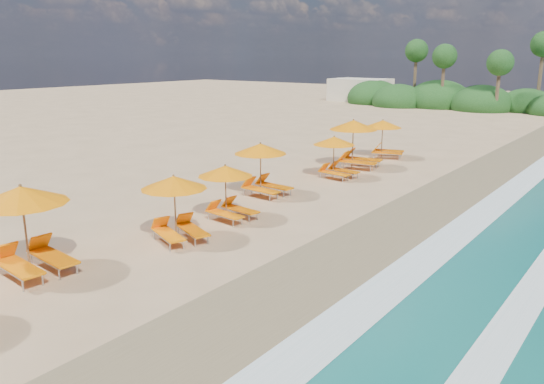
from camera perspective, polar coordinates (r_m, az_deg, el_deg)
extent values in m
plane|color=tan|center=(18.74, 0.00, -3.55)|extent=(160.00, 160.00, 0.00)
cube|color=#887651|center=(16.78, 11.04, -6.01)|extent=(4.00, 160.00, 0.01)
cube|color=white|center=(16.23, 15.83, -6.93)|extent=(1.20, 160.00, 0.01)
cube|color=white|center=(15.53, 26.28, -8.95)|extent=(0.80, 160.00, 0.01)
cylinder|color=olive|center=(15.97, -24.77, -3.70)|extent=(0.06, 0.06, 2.37)
cone|color=orange|center=(15.71, -25.14, -0.27)|extent=(2.63, 2.63, 0.48)
sphere|color=olive|center=(15.65, -25.24, 0.66)|extent=(0.08, 0.08, 0.08)
cylinder|color=olive|center=(17.38, -10.28, -1.71)|extent=(0.05, 0.05, 2.05)
cone|color=orange|center=(17.17, -10.41, 1.02)|extent=(2.72, 2.72, 0.41)
sphere|color=olive|center=(17.11, -10.44, 1.76)|extent=(0.07, 0.07, 0.07)
cylinder|color=olive|center=(19.36, -4.94, -0.05)|extent=(0.05, 0.05, 1.93)
cone|color=orange|center=(19.18, -4.99, 2.26)|extent=(2.16, 2.16, 0.39)
sphere|color=olive|center=(19.13, -5.01, 2.89)|extent=(0.07, 0.07, 0.07)
cylinder|color=olive|center=(22.59, -1.23, 2.40)|extent=(0.05, 0.05, 2.16)
cone|color=orange|center=(22.42, -1.24, 4.64)|extent=(2.38, 2.38, 0.43)
sphere|color=olive|center=(22.38, -1.24, 5.25)|extent=(0.08, 0.08, 0.08)
cylinder|color=olive|center=(26.00, 6.57, 3.68)|extent=(0.05, 0.05, 1.96)
cone|color=orange|center=(25.86, 6.63, 5.45)|extent=(2.22, 2.22, 0.39)
sphere|color=olive|center=(25.83, 6.64, 5.93)|extent=(0.07, 0.07, 0.07)
cylinder|color=olive|center=(28.46, 8.59, 5.05)|extent=(0.06, 0.06, 2.45)
cone|color=orange|center=(28.31, 8.66, 7.08)|extent=(2.89, 2.89, 0.49)
sphere|color=olive|center=(28.28, 8.68, 7.63)|extent=(0.09, 0.09, 0.09)
cylinder|color=olive|center=(31.63, 11.63, 5.54)|extent=(0.05, 0.05, 2.11)
cone|color=orange|center=(31.51, 11.71, 7.11)|extent=(2.73, 2.73, 0.42)
sphere|color=olive|center=(31.48, 11.73, 7.54)|extent=(0.08, 0.08, 0.08)
ellipsoid|color=#163D14|center=(61.77, 21.38, 8.66)|extent=(6.40, 6.40, 4.16)
ellipsoid|color=#163D14|center=(64.24, 17.32, 9.25)|extent=(7.20, 7.20, 4.68)
ellipsoid|color=#163D14|center=(63.88, 13.28, 9.39)|extent=(6.00, 6.00, 3.90)
ellipsoid|color=#163D14|center=(62.77, 25.42, 8.27)|extent=(5.60, 5.60, 3.64)
ellipsoid|color=#163D14|center=(67.37, 10.84, 9.80)|extent=(6.60, 6.60, 4.29)
cylinder|color=brown|center=(59.20, 22.89, 10.14)|extent=(0.36, 0.36, 5.00)
sphere|color=#163D14|center=(59.11, 23.13, 12.55)|extent=(2.60, 2.60, 2.60)
cylinder|color=brown|center=(61.89, 17.70, 11.00)|extent=(0.36, 0.36, 5.60)
sphere|color=#163D14|center=(61.82, 17.90, 13.59)|extent=(2.60, 2.60, 2.60)
cylinder|color=brown|center=(65.17, 14.96, 11.60)|extent=(0.36, 0.36, 6.20)
sphere|color=#163D14|center=(65.12, 15.14, 14.32)|extent=(2.60, 2.60, 2.60)
cylinder|color=brown|center=(62.40, 26.62, 10.75)|extent=(0.36, 0.36, 6.80)
sphere|color=#163D14|center=(62.36, 26.97, 13.86)|extent=(2.60, 2.60, 2.60)
cube|color=beige|center=(70.46, 9.38, 10.68)|extent=(7.00, 5.00, 2.80)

